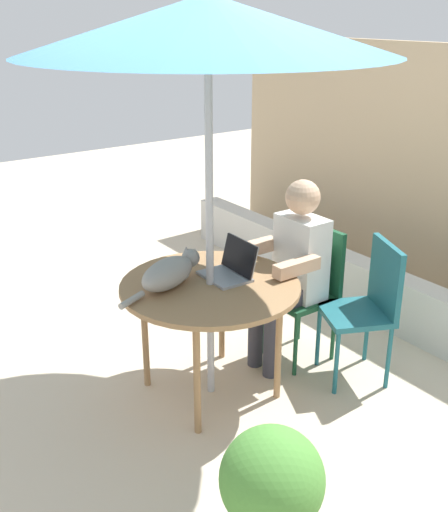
# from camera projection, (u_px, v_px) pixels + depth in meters

# --- Properties ---
(ground_plane) EXTENTS (14.00, 14.00, 0.00)m
(ground_plane) POSITION_uv_depth(u_px,v_px,m) (211.00, 390.00, 3.86)
(ground_plane) COLOR beige
(planter_wall_low) EXTENTS (4.66, 0.20, 0.42)m
(planter_wall_low) POSITION_uv_depth(u_px,v_px,m) (384.00, 296.00, 4.64)
(planter_wall_low) COLOR beige
(planter_wall_low) RESTS_ON ground
(patio_table) EXTENTS (1.06, 1.06, 0.74)m
(patio_table) POSITION_uv_depth(u_px,v_px,m) (210.00, 293.00, 3.61)
(patio_table) COLOR #9E754C
(patio_table) RESTS_ON ground
(patio_umbrella) EXTENTS (1.95, 1.95, 2.30)m
(patio_umbrella) POSITION_uv_depth(u_px,v_px,m) (208.00, 25.00, 3.06)
(patio_umbrella) COLOR #B7B7BC
(patio_umbrella) RESTS_ON ground
(chair_occupied) EXTENTS (0.40, 0.40, 0.91)m
(chair_occupied) POSITION_uv_depth(u_px,v_px,m) (309.00, 282.00, 4.09)
(chair_occupied) COLOR #194C2D
(chair_occupied) RESTS_ON ground
(chair_empty) EXTENTS (0.53, 0.53, 0.91)m
(chair_empty) POSITION_uv_depth(u_px,v_px,m) (369.00, 300.00, 3.83)
(chair_empty) COLOR #1E606B
(chair_empty) RESTS_ON ground
(person_seated) EXTENTS (0.48, 0.48, 1.25)m
(person_seated) POSITION_uv_depth(u_px,v_px,m) (292.00, 264.00, 3.94)
(person_seated) COLOR white
(person_seated) RESTS_ON ground
(laptop) EXTENTS (0.31, 0.26, 0.21)m
(laptop) POSITION_uv_depth(u_px,v_px,m) (232.00, 266.00, 3.67)
(laptop) COLOR gray
(laptop) RESTS_ON patio_table
(cat) EXTENTS (0.32, 0.63, 0.17)m
(cat) POSITION_uv_depth(u_px,v_px,m) (170.00, 272.00, 3.53)
(cat) COLOR gray
(cat) RESTS_ON patio_table
(potted_plant_by_chair) EXTENTS (0.42, 0.42, 0.71)m
(potted_plant_by_chair) POSITION_uv_depth(u_px,v_px,m) (271.00, 494.00, 2.46)
(potted_plant_by_chair) COLOR #595654
(potted_plant_by_chair) RESTS_ON ground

